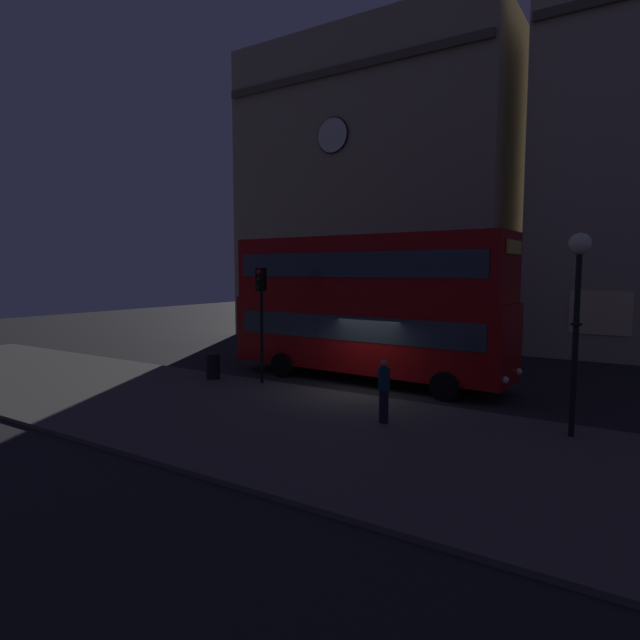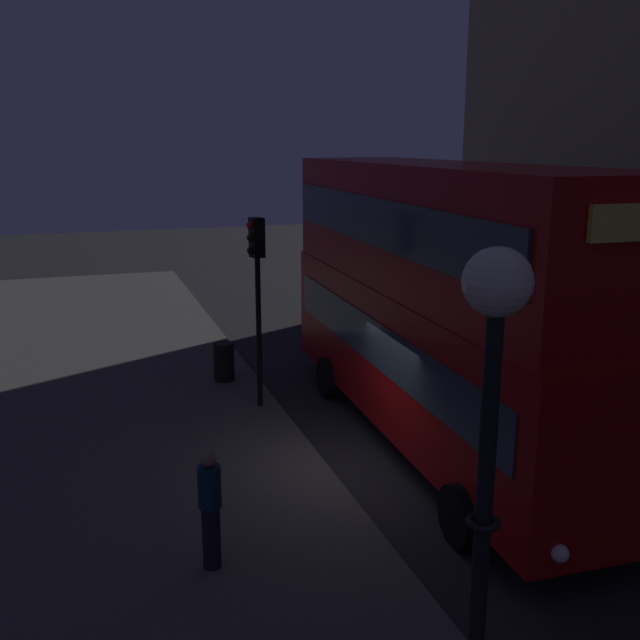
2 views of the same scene
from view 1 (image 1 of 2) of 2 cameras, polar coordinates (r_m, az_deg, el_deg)
ground_plane at (r=18.47m, az=4.30°, el=-7.91°), size 80.00×80.00×0.00m
sidewalk_slab at (r=14.78m, az=-4.18°, el=-11.08°), size 44.00×7.90×0.12m
building_with_clock at (r=33.96m, az=5.99°, el=13.55°), size 16.74×7.88×18.13m
double_decker_bus at (r=20.10m, az=4.94°, el=1.98°), size 11.27×3.17×5.53m
traffic_light_near_kerb at (r=19.15m, az=-6.44°, el=2.10°), size 0.36×0.39×4.24m
street_lamp at (r=14.23m, az=26.31°, el=3.64°), size 0.53×0.53×5.05m
pedestrian at (r=14.41m, az=6.98°, el=-7.58°), size 0.32×0.32×1.74m
litter_bin at (r=20.52m, az=-11.57°, el=-4.95°), size 0.51×0.51×0.96m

